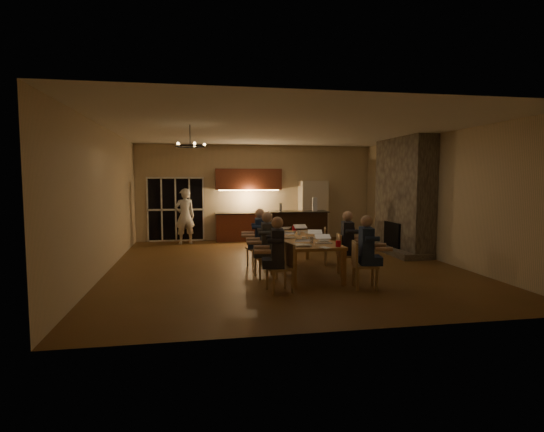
{
  "coord_description": "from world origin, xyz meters",
  "views": [
    {
      "loc": [
        -2.02,
        -9.84,
        2.06
      ],
      "look_at": [
        -0.21,
        0.3,
        1.16
      ],
      "focal_mm": 28.0,
      "sensor_mm": 36.0,
      "label": 1
    }
  ],
  "objects_px": {
    "laptop_a": "(303,240)",
    "can_silver": "(312,240)",
    "redcup_mid": "(282,234)",
    "laptop_e": "(282,228)",
    "laptop_f": "(301,227)",
    "person_right_near": "(366,252)",
    "plate_near": "(324,241)",
    "chair_right_near": "(365,265)",
    "laptop_b": "(324,238)",
    "standing_person": "(185,216)",
    "plate_far": "(309,233)",
    "chair_left_mid": "(266,257)",
    "redcup_near": "(338,244)",
    "bar_island": "(298,229)",
    "mug_back": "(280,231)",
    "mug_mid": "(299,233)",
    "bar_bottle": "(281,207)",
    "chair_right_far": "(333,247)",
    "person_left_far": "(260,238)",
    "chair_right_mid": "(348,255)",
    "refrigerator": "(313,210)",
    "can_cola": "(283,228)",
    "chandelier": "(190,146)",
    "bar_blender": "(315,204)",
    "person_left_mid": "(267,245)",
    "laptop_c": "(287,233)",
    "dining_table": "(302,255)",
    "mug_front": "(304,239)",
    "laptop_d": "(315,233)",
    "redcup_far": "(294,228)",
    "person_left_near": "(277,254)",
    "chair_left_far": "(257,248)",
    "chair_left_near": "(280,268)"
  },
  "relations": [
    {
      "from": "dining_table",
      "to": "mug_back",
      "type": "relative_size",
      "value": 28.78
    },
    {
      "from": "chair_right_far",
      "to": "redcup_near",
      "type": "bearing_deg",
      "value": -179.26
    },
    {
      "from": "plate_near",
      "to": "plate_far",
      "type": "bearing_deg",
      "value": 88.37
    },
    {
      "from": "person_left_near",
      "to": "redcup_far",
      "type": "relative_size",
      "value": 11.5
    },
    {
      "from": "plate_far",
      "to": "bar_island",
      "type": "bearing_deg",
      "value": 82.03
    },
    {
      "from": "chair_left_far",
      "to": "chair_left_near",
      "type": "bearing_deg",
      "value": -11.44
    },
    {
      "from": "bar_bottle",
      "to": "chair_right_far",
      "type": "bearing_deg",
      "value": -77.09
    },
    {
      "from": "mug_front",
      "to": "mug_back",
      "type": "relative_size",
      "value": 1.0
    },
    {
      "from": "laptop_a",
      "to": "mug_mid",
      "type": "relative_size",
      "value": 3.2
    },
    {
      "from": "chair_left_far",
      "to": "person_right_near",
      "type": "distance_m",
      "value": 2.87
    },
    {
      "from": "person_left_near",
      "to": "plate_far",
      "type": "distance_m",
      "value": 2.7
    },
    {
      "from": "chair_left_mid",
      "to": "redcup_near",
      "type": "relative_size",
      "value": 7.42
    },
    {
      "from": "person_right_near",
      "to": "laptop_f",
      "type": "relative_size",
      "value": 4.31
    },
    {
      "from": "chair_right_near",
      "to": "can_cola",
      "type": "bearing_deg",
      "value": 27.73
    },
    {
      "from": "person_right_near",
      "to": "chandelier",
      "type": "xyz_separation_m",
      "value": [
        -3.26,
        1.73,
        2.06
      ]
    },
    {
      "from": "chair_right_near",
      "to": "person_right_near",
      "type": "bearing_deg",
      "value": -24.11
    },
    {
      "from": "laptop_a",
      "to": "can_silver",
      "type": "distance_m",
      "value": 0.4
    },
    {
      "from": "laptop_c",
      "to": "laptop_d",
      "type": "xyz_separation_m",
      "value": [
        0.61,
        -0.13,
        0.0
      ]
    },
    {
      "from": "redcup_near",
      "to": "person_left_far",
      "type": "bearing_deg",
      "value": 123.62
    },
    {
      "from": "chair_left_mid",
      "to": "chair_right_mid",
      "type": "height_order",
      "value": "same"
    },
    {
      "from": "person_right_near",
      "to": "laptop_e",
      "type": "height_order",
      "value": "person_right_near"
    },
    {
      "from": "person_left_mid",
      "to": "laptop_c",
      "type": "bearing_deg",
      "value": 140.52
    },
    {
      "from": "chair_right_far",
      "to": "bar_blender",
      "type": "height_order",
      "value": "bar_blender"
    },
    {
      "from": "laptop_d",
      "to": "can_silver",
      "type": "height_order",
      "value": "laptop_d"
    },
    {
      "from": "bar_island",
      "to": "mug_back",
      "type": "distance_m",
      "value": 2.85
    },
    {
      "from": "mug_back",
      "to": "bar_bottle",
      "type": "bearing_deg",
      "value": 78.52
    },
    {
      "from": "laptop_b",
      "to": "plate_near",
      "type": "relative_size",
      "value": 1.3
    },
    {
      "from": "laptop_a",
      "to": "mug_back",
      "type": "bearing_deg",
      "value": -85.89
    },
    {
      "from": "laptop_d",
      "to": "laptop_a",
      "type": "bearing_deg",
      "value": -107.66
    },
    {
      "from": "redcup_near",
      "to": "plate_far",
      "type": "bearing_deg",
      "value": 90.11
    },
    {
      "from": "laptop_a",
      "to": "can_silver",
      "type": "bearing_deg",
      "value": -130.23
    },
    {
      "from": "chair_right_mid",
      "to": "redcup_far",
      "type": "xyz_separation_m",
      "value": [
        -0.74,
        1.95,
        0.37
      ]
    },
    {
      "from": "person_right_near",
      "to": "plate_near",
      "type": "relative_size",
      "value": 5.59
    },
    {
      "from": "dining_table",
      "to": "plate_far",
      "type": "xyz_separation_m",
      "value": [
        0.39,
        0.82,
        0.38
      ]
    },
    {
      "from": "chair_right_near",
      "to": "laptop_b",
      "type": "relative_size",
      "value": 2.78
    },
    {
      "from": "chair_right_mid",
      "to": "laptop_b",
      "type": "bearing_deg",
      "value": 122.21
    },
    {
      "from": "laptop_e",
      "to": "laptop_f",
      "type": "distance_m",
      "value": 0.51
    },
    {
      "from": "standing_person",
      "to": "can_cola",
      "type": "xyz_separation_m",
      "value": [
        2.53,
        -3.19,
        -0.07
      ]
    },
    {
      "from": "person_left_far",
      "to": "standing_person",
      "type": "xyz_separation_m",
      "value": [
        -1.81,
        3.99,
        0.19
      ]
    },
    {
      "from": "bar_blender",
      "to": "standing_person",
      "type": "bearing_deg",
      "value": 167.77
    },
    {
      "from": "chair_right_mid",
      "to": "person_left_far",
      "type": "xyz_separation_m",
      "value": [
        -1.74,
        1.13,
        0.24
      ]
    },
    {
      "from": "redcup_far",
      "to": "plate_near",
      "type": "distance_m",
      "value": 1.92
    },
    {
      "from": "redcup_near",
      "to": "person_right_near",
      "type": "bearing_deg",
      "value": -33.45
    },
    {
      "from": "chair_right_far",
      "to": "plate_near",
      "type": "distance_m",
      "value": 1.25
    },
    {
      "from": "chandelier",
      "to": "bar_blender",
      "type": "relative_size",
      "value": 1.51
    },
    {
      "from": "redcup_mid",
      "to": "can_silver",
      "type": "bearing_deg",
      "value": -70.28
    },
    {
      "from": "chair_right_near",
      "to": "laptop_f",
      "type": "height_order",
      "value": "laptop_f"
    },
    {
      "from": "laptop_f",
      "to": "standing_person",
      "type": "bearing_deg",
      "value": 128.24
    },
    {
      "from": "refrigerator",
      "to": "can_cola",
      "type": "xyz_separation_m",
      "value": [
        -1.77,
        -3.53,
        -0.19
      ]
    },
    {
      "from": "standing_person",
      "to": "plate_far",
      "type": "distance_m",
      "value": 4.84
    }
  ]
}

